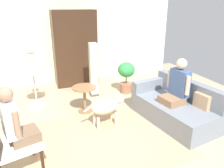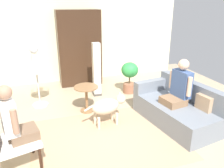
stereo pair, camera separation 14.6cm
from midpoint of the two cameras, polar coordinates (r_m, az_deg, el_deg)
The scene contains 13 objects.
ground_plane at distance 4.12m, azimuth 0.51°, elevation -13.31°, with size 7.96×7.96×0.00m, color tan.
back_wall at distance 6.78m, azimuth -8.75°, elevation 11.98°, with size 6.42×0.12×2.64m, color beige.
area_rug at distance 4.06m, azimuth -0.42°, elevation -13.83°, with size 2.56×2.03×0.01m, color tan.
couch at distance 4.67m, azimuth 17.24°, elevation -5.92°, with size 1.17×1.85×0.81m.
armchair at distance 3.41m, azimuth -24.76°, elevation -12.97°, with size 0.75×0.72×0.87m.
person_on_couch at distance 4.44m, azimuth 17.79°, elevation -0.70°, with size 0.51×0.55×0.88m.
person_on_armchair at distance 3.29m, azimuth -22.92°, elevation -8.37°, with size 0.50×0.49×0.83m.
round_end_table at distance 4.84m, azimuth -5.75°, elevation -2.74°, with size 0.52×0.52×0.58m.
dog at distance 4.30m, azimuth -0.17°, elevation -5.76°, with size 0.87×0.39×0.61m.
bird_cage_stand at distance 5.19m, azimuth -18.15°, elevation 3.05°, with size 0.47×0.47×1.42m.
potted_plant at distance 5.81m, azimuth 5.27°, elevation 2.45°, with size 0.44×0.44×0.83m.
column_lamp at distance 5.58m, azimuth -3.25°, elevation 3.59°, with size 0.20×0.20×1.36m.
armoire_cabinet at distance 6.43m, azimuth -7.78°, elevation 9.13°, with size 1.18×0.56×2.10m, color #382316.
Camera 2 is at (-1.03, -3.27, 2.29)m, focal length 35.50 mm.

